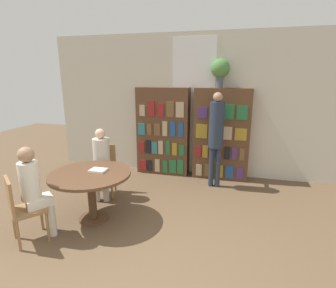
{
  "coord_description": "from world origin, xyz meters",
  "views": [
    {
      "loc": [
        0.89,
        -2.06,
        2.13
      ],
      "look_at": [
        -0.15,
        1.94,
        1.05
      ],
      "focal_mm": 28.0,
      "sensor_mm": 36.0,
      "label": 1
    }
  ],
  "objects": [
    {
      "name": "chair_near_camera",
      "position": [
        -1.69,
        0.4,
        0.51
      ],
      "size": [
        0.56,
        0.56,
        0.91
      ],
      "rotation": [
        0.0,
        0.0,
        -0.66
      ],
      "color": "olive",
      "rests_on": "ground_plane"
    },
    {
      "name": "flower_vase",
      "position": [
        0.54,
        3.37,
        2.25
      ],
      "size": [
        0.37,
        0.37,
        0.56
      ],
      "color": "#475166",
      "rests_on": "bookshelf_right"
    },
    {
      "name": "chair_left_side",
      "position": [
        -1.38,
        2.03,
        0.51
      ],
      "size": [
        0.5,
        0.5,
        0.91
      ],
      "rotation": [
        0.0,
        0.0,
        -2.86
      ],
      "color": "olive",
      "rests_on": "ground_plane"
    },
    {
      "name": "open_book_on_table",
      "position": [
        -1.04,
        1.24,
        0.77
      ],
      "size": [
        0.24,
        0.18,
        0.03
      ],
      "color": "silver",
      "rests_on": "reading_table"
    },
    {
      "name": "librarian_standing",
      "position": [
        0.56,
        2.86,
        1.12
      ],
      "size": [
        0.27,
        0.54,
        1.84
      ],
      "color": "#232D3D",
      "rests_on": "ground_plane"
    },
    {
      "name": "bookshelf_right",
      "position": [
        0.63,
        3.36,
        0.94
      ],
      "size": [
        1.14,
        0.34,
        1.89
      ],
      "color": "brown",
      "rests_on": "ground_plane"
    },
    {
      "name": "seated_reader_left",
      "position": [
        -1.33,
        1.86,
        0.72
      ],
      "size": [
        0.37,
        0.42,
        1.25
      ],
      "rotation": [
        0.0,
        0.0,
        -2.86
      ],
      "color": "beige",
      "rests_on": "ground_plane"
    },
    {
      "name": "wall_back",
      "position": [
        0.0,
        3.56,
        1.51
      ],
      "size": [
        6.4,
        0.07,
        3.0
      ],
      "color": "beige",
      "rests_on": "ground_plane"
    },
    {
      "name": "bookshelf_left",
      "position": [
        -0.63,
        3.36,
        0.94
      ],
      "size": [
        1.14,
        0.34,
        1.89
      ],
      "color": "brown",
      "rests_on": "ground_plane"
    },
    {
      "name": "seated_reader_right",
      "position": [
        -1.58,
        0.55,
        0.73
      ],
      "size": [
        0.39,
        0.4,
        1.28
      ],
      "rotation": [
        0.0,
        0.0,
        -0.66
      ],
      "color": "silver",
      "rests_on": "ground_plane"
    },
    {
      "name": "reading_table",
      "position": [
        -1.12,
        1.14,
        0.62
      ],
      "size": [
        1.19,
        1.19,
        0.75
      ],
      "color": "brown",
      "rests_on": "ground_plane"
    }
  ]
}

